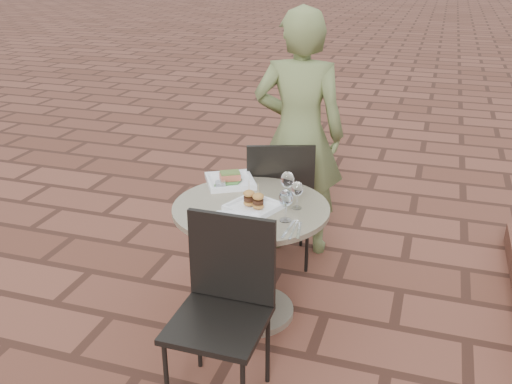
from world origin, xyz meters
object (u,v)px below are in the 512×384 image
(chair_near, at_px, (225,295))
(plate_tuna, at_px, (238,223))
(chair_far, at_px, (279,194))
(plate_salmon, at_px, (230,180))
(diner, at_px, (299,135))
(plate_sliders, at_px, (254,204))
(cafe_table, at_px, (251,244))

(chair_near, height_order, plate_tuna, chair_near)
(chair_far, height_order, plate_salmon, chair_far)
(diner, distance_m, plate_salmon, 0.72)
(diner, height_order, plate_sliders, diner)
(chair_near, distance_m, diner, 1.61)
(chair_far, relative_size, plate_salmon, 2.40)
(plate_salmon, relative_size, plate_tuna, 1.28)
(chair_near, xyz_separation_m, plate_tuna, (-0.07, 0.39, 0.20))
(cafe_table, bearing_deg, plate_sliders, -53.26)
(cafe_table, height_order, plate_tuna, plate_tuna)
(diner, distance_m, plate_tuna, 1.19)
(cafe_table, distance_m, plate_salmon, 0.45)
(plate_sliders, bearing_deg, plate_salmon, 129.31)
(chair_near, bearing_deg, chair_far, 93.98)
(plate_sliders, bearing_deg, chair_far, 92.75)
(diner, bearing_deg, plate_sliders, 81.94)
(chair_near, distance_m, plate_tuna, 0.44)
(chair_far, distance_m, diner, 0.46)
(diner, xyz_separation_m, plate_tuna, (-0.04, -1.18, -0.13))
(chair_far, xyz_separation_m, diner, (0.05, 0.31, 0.33))
(diner, height_order, plate_salmon, diner)
(cafe_table, height_order, diner, diner)
(cafe_table, distance_m, chair_near, 0.65)
(chair_near, height_order, plate_sliders, chair_near)
(cafe_table, xyz_separation_m, chair_far, (-0.00, 0.62, 0.07))
(plate_tuna, bearing_deg, plate_salmon, 114.24)
(plate_salmon, xyz_separation_m, plate_tuna, (0.24, -0.53, -0.01))
(chair_far, relative_size, plate_sliders, 2.80)
(cafe_table, xyz_separation_m, chair_near, (0.08, -0.65, 0.07))
(chair_far, height_order, plate_tuna, chair_far)
(plate_salmon, bearing_deg, cafe_table, -50.35)
(cafe_table, height_order, plate_salmon, plate_salmon)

